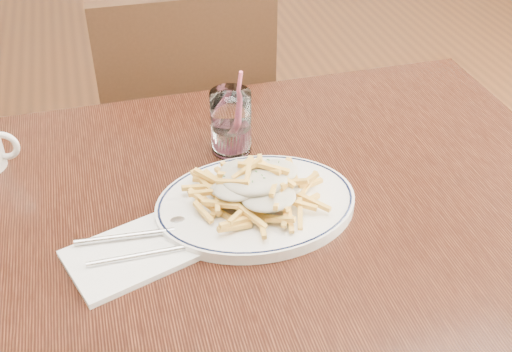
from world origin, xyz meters
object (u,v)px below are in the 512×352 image
object	(u,v)px
table	(250,237)
water_glass	(231,126)
fries_plate	(256,204)
chair_far	(187,126)
loaded_fries	(256,184)

from	to	relation	value
table	water_glass	world-z (taller)	water_glass
fries_plate	water_glass	xyz separation A→B (m)	(0.00, 0.18, 0.04)
chair_far	table	bearing A→B (deg)	-89.45
fries_plate	chair_far	bearing A→B (deg)	91.06
fries_plate	loaded_fries	xyz separation A→B (m)	(-0.00, -0.00, 0.04)
fries_plate	water_glass	size ratio (longest dim) A/B	2.40
chair_far	water_glass	xyz separation A→B (m)	(0.02, -0.48, 0.29)
chair_far	loaded_fries	distance (m)	0.72
chair_far	loaded_fries	world-z (taller)	chair_far
water_glass	loaded_fries	bearing A→B (deg)	-90.88
fries_plate	water_glass	distance (m)	0.19
chair_far	water_glass	distance (m)	0.56
water_glass	fries_plate	bearing A→B (deg)	-90.88
chair_far	fries_plate	size ratio (longest dim) A/B	2.31
fries_plate	loaded_fries	distance (m)	0.04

